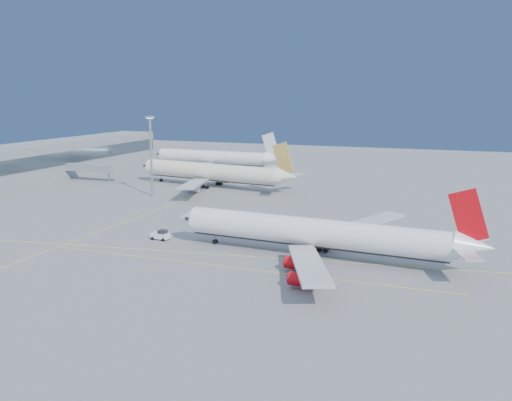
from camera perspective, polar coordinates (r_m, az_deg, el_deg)
name	(u,v)px	position (r m, az deg, el deg)	size (l,w,h in m)	color
ground	(239,248)	(132.37, -1.69, -4.79)	(500.00, 500.00, 0.00)	slate
terminal	(70,157)	(262.11, -18.10, 4.18)	(18.40, 110.00, 15.00)	gray
jet_bridge	(94,168)	(238.89, -15.92, 3.13)	(23.60, 3.60, 6.90)	gray
taxiway_lines	(195,236)	(143.90, -6.16, -3.56)	(118.86, 140.00, 0.02)	yellow
airliner_virgin	(319,234)	(124.68, 6.33, -3.31)	(71.56, 64.11, 17.65)	white
airliner_etihad	(213,172)	(215.59, -4.30, 2.84)	(70.79, 64.70, 18.52)	beige
airliner_third	(215,157)	(265.57, -4.13, 4.32)	(66.84, 61.64, 17.94)	white
pushback_tug	(161,235)	(141.38, -9.50, -3.43)	(4.59, 3.01, 2.49)	white
light_mast	(151,149)	(197.71, -10.47, 5.05)	(2.38, 2.38, 27.48)	gray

